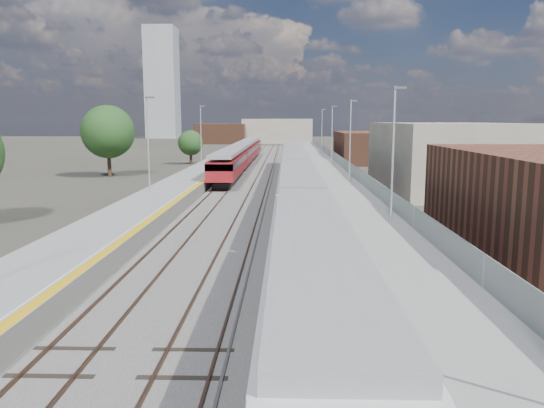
{
  "coord_description": "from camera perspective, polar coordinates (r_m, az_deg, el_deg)",
  "views": [
    {
      "loc": [
        0.69,
        -7.61,
        6.69
      ],
      "look_at": [
        -0.08,
        20.65,
        2.2
      ],
      "focal_mm": 35.0,
      "sensor_mm": 36.0,
      "label": 1
    }
  ],
  "objects": [
    {
      "name": "tree_d",
      "position": [
        77.92,
        18.2,
        6.13
      ],
      "size": [
        3.94,
        3.94,
        5.34
      ],
      "color": "#382619",
      "rests_on": "ground"
    },
    {
      "name": "red_train",
      "position": [
        75.53,
        -3.16,
        5.44
      ],
      "size": [
        2.64,
        53.69,
        3.34
      ],
      "color": "black",
      "rests_on": "ground"
    },
    {
      "name": "buildings",
      "position": [
        147.47,
        -5.87,
        10.55
      ],
      "size": [
        72.0,
        185.5,
        40.0
      ],
      "color": "brown",
      "rests_on": "ground"
    },
    {
      "name": "green_train",
      "position": [
        43.31,
        2.62,
        2.9
      ],
      "size": [
        2.68,
        74.67,
        2.95
      ],
      "color": "black",
      "rests_on": "ground"
    },
    {
      "name": "tree_c",
      "position": [
        81.67,
        -8.75,
        6.5
      ],
      "size": [
        3.8,
        3.8,
        5.16
      ],
      "color": "#382619",
      "rests_on": "ground"
    },
    {
      "name": "platform_right",
      "position": [
        60.59,
        5.9,
        3.15
      ],
      "size": [
        4.7,
        155.0,
        8.52
      ],
      "color": "slate",
      "rests_on": "ground"
    },
    {
      "name": "ground",
      "position": [
        58.0,
        0.87,
        2.4
      ],
      "size": [
        320.0,
        320.0,
        0.0
      ],
      "primitive_type": "plane",
      "color": "#47443A",
      "rests_on": "ground"
    },
    {
      "name": "tree_b",
      "position": [
        65.55,
        -17.25,
        7.43
      ],
      "size": [
        6.23,
        6.23,
        8.44
      ],
      "color": "#382619",
      "rests_on": "ground"
    },
    {
      "name": "tracks",
      "position": [
        62.18,
        -0.61,
        2.95
      ],
      "size": [
        8.96,
        160.0,
        0.17
      ],
      "color": "#4C3323",
      "rests_on": "ground"
    },
    {
      "name": "platform_left",
      "position": [
        61.19,
        -7.62,
        3.16
      ],
      "size": [
        4.3,
        155.0,
        8.52
      ],
      "color": "slate",
      "rests_on": "ground"
    },
    {
      "name": "ballast_bed",
      "position": [
        60.55,
        -1.24,
        2.71
      ],
      "size": [
        10.5,
        155.0,
        0.06
      ],
      "primitive_type": "cube",
      "color": "#565451",
      "rests_on": "ground"
    }
  ]
}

